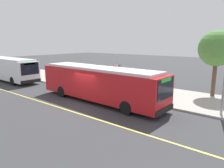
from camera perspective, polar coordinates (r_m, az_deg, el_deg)
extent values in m
plane|color=#38383A|center=(17.36, -6.74, -5.25)|extent=(120.00, 120.00, 0.00)
cube|color=#A8A399|center=(21.81, 4.56, -1.54)|extent=(44.00, 6.40, 0.15)
cube|color=#E0D64C|center=(15.97, -12.42, -6.93)|extent=(36.00, 0.14, 0.01)
cube|color=red|center=(17.43, -3.66, 0.13)|extent=(12.16, 2.91, 2.40)
cube|color=silver|center=(17.22, -3.72, 4.37)|extent=(11.18, 2.63, 0.20)
cube|color=black|center=(13.89, 14.56, -1.33)|extent=(0.10, 2.17, 1.34)
cube|color=black|center=(18.30, -0.86, 1.62)|extent=(10.63, 0.36, 1.06)
cube|color=white|center=(18.56, -0.84, -2.24)|extent=(11.48, 0.37, 0.28)
cube|color=#26D83F|center=(13.78, 14.70, 1.05)|extent=(0.07, 1.40, 0.24)
cube|color=black|center=(14.27, 14.32, -7.03)|extent=(0.15, 2.50, 0.36)
cylinder|color=black|center=(16.32, 8.79, -4.57)|extent=(1.01, 0.31, 1.00)
cylinder|color=black|center=(14.48, 3.92, -6.54)|extent=(1.01, 0.31, 1.00)
cylinder|color=black|center=(21.00, -8.54, -0.94)|extent=(1.01, 0.31, 1.00)
cylinder|color=black|center=(19.61, -13.63, -2.03)|extent=(1.01, 0.31, 1.00)
cube|color=white|center=(29.96, -26.46, 3.72)|extent=(10.17, 2.59, 2.40)
cube|color=silver|center=(29.84, -26.68, 6.19)|extent=(9.36, 2.33, 0.20)
cube|color=black|center=(25.41, -21.62, 3.92)|extent=(0.05, 2.17, 1.34)
cube|color=black|center=(30.49, -24.32, 4.57)|extent=(8.94, 0.07, 1.06)
cube|color=#197259|center=(30.65, -24.12, 2.22)|extent=(9.65, 0.07, 0.28)
cube|color=#26D83F|center=(25.34, -21.71, 5.23)|extent=(0.04, 1.40, 0.24)
cube|color=black|center=(25.60, -21.36, 0.69)|extent=(0.09, 2.50, 0.36)
cylinder|color=black|center=(27.85, -21.35, 1.45)|extent=(1.00, 0.28, 1.00)
cylinder|color=black|center=(26.80, -25.60, 0.74)|extent=(1.00, 0.28, 1.00)
cylinder|color=black|center=(33.32, -26.75, 2.54)|extent=(1.00, 0.28, 1.00)
cylinder|color=#333338|center=(22.25, 1.93, 2.11)|extent=(0.10, 0.10, 2.40)
cylinder|color=#333338|center=(21.24, -0.18, 1.66)|extent=(0.10, 0.10, 2.40)
cylinder|color=#333338|center=(23.88, -3.07, 2.74)|extent=(0.10, 0.10, 2.40)
cylinder|color=#333338|center=(22.94, -5.24, 2.35)|extent=(0.10, 0.10, 2.40)
cube|color=#333338|center=(22.39, -1.73, 5.37)|extent=(2.90, 1.60, 0.08)
cube|color=#4C606B|center=(23.05, -0.66, 2.44)|extent=(2.47, 0.04, 2.16)
cube|color=navy|center=(23.42, -4.13, 2.43)|extent=(0.06, 1.11, 1.82)
cube|color=brown|center=(22.58, -1.18, 0.31)|extent=(1.60, 0.44, 0.06)
cube|color=brown|center=(22.71, -0.79, 1.10)|extent=(1.60, 0.05, 0.44)
cube|color=#333338|center=(23.08, -2.54, -0.02)|extent=(0.08, 0.40, 0.45)
cube|color=#333338|center=(22.18, 0.25, -0.48)|extent=(0.08, 0.40, 0.45)
cylinder|color=#333338|center=(19.81, 1.18, 1.53)|extent=(0.07, 0.07, 2.80)
cube|color=white|center=(19.63, 1.16, 4.68)|extent=(0.44, 0.03, 0.56)
cube|color=red|center=(19.62, 1.13, 4.68)|extent=(0.40, 0.01, 0.16)
cylinder|color=#282D47|center=(21.67, 0.51, -0.23)|extent=(0.14, 0.14, 0.85)
cylinder|color=#282D47|center=(21.53, 0.21, -0.30)|extent=(0.14, 0.14, 0.85)
cube|color=#338C4C|center=(21.46, 0.36, 1.65)|extent=(0.24, 0.40, 0.62)
sphere|color=tan|center=(21.39, 0.36, 2.76)|extent=(0.22, 0.22, 0.22)
cylinder|color=brown|center=(20.86, 26.23, 1.26)|extent=(0.36, 0.36, 3.10)
sphere|color=#4C8438|center=(20.60, 26.90, 8.75)|extent=(3.15, 3.15, 3.15)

